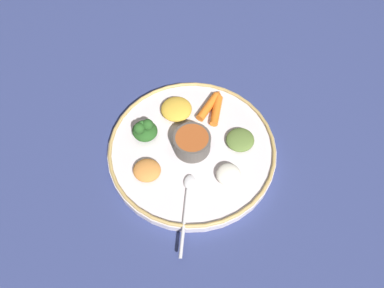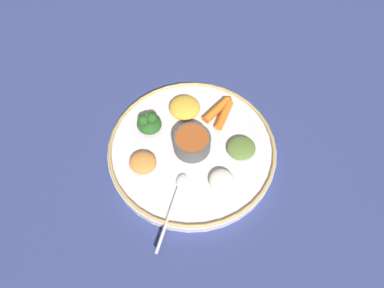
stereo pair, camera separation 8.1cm
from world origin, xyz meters
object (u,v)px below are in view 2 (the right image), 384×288
Objects in this scene: carrot_near_spoon at (225,113)px; carrot_outer at (218,108)px; spoon at (174,199)px; greens_pile at (149,122)px; center_bowl at (192,142)px.

carrot_outer is (-0.02, 0.01, 0.00)m from carrot_near_spoon.
carrot_near_spoon is at bearing 76.42° from spoon.
spoon is 0.19m from greens_pile.
carrot_near_spoon is (0.06, 0.24, 0.01)m from spoon.
greens_pile is 0.17m from carrot_outer.
center_bowl is 0.47× the size of spoon.
spoon is 0.24m from carrot_near_spoon.
carrot_near_spoon is at bearing 25.69° from greens_pile.
center_bowl reaches higher than carrot_near_spoon.
carrot_near_spoon is at bearing 63.42° from center_bowl.
greens_pile is 0.18m from carrot_near_spoon.
carrot_near_spoon and carrot_outer have the same top height.
carrot_near_spoon is 0.02m from carrot_outer.
center_bowl is 0.85× the size of carrot_near_spoon.
center_bowl is 0.13m from spoon.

